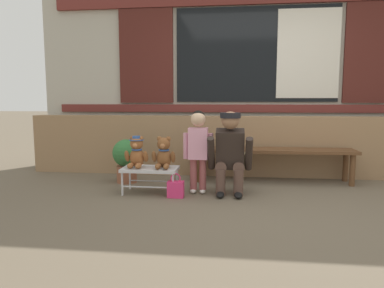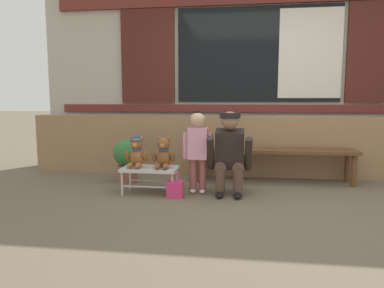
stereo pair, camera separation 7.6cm
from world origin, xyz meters
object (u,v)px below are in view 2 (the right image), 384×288
Objects in this scene: teddy_bear_with_hat at (136,152)px; wooden_bench_long at (274,154)px; handbag_on_ground at (175,189)px; potted_plant at (127,158)px; child_standing at (198,142)px; adult_crouching at (230,153)px; small_display_bench at (150,170)px; teddy_bear_plain at (163,154)px.

wooden_bench_long is at bearing 24.97° from teddy_bear_with_hat.
teddy_bear_with_hat is (-1.63, -0.76, 0.10)m from wooden_bench_long.
potted_plant is at bearing 139.74° from handbag_on_ground.
wooden_bench_long is 1.92m from potted_plant.
child_standing reaches higher than wooden_bench_long.
adult_crouching is (-0.54, -0.70, 0.11)m from wooden_bench_long.
wooden_bench_long is 1.49m from handbag_on_ground.
child_standing is at bearing -142.91° from wooden_bench_long.
adult_crouching is (0.92, 0.07, 0.21)m from small_display_bench.
teddy_bear_with_hat is at bearing 179.87° from teddy_bear_plain.
wooden_bench_long is at bearing 37.09° from child_standing.
handbag_on_ground is (0.48, -0.16, -0.38)m from teddy_bear_with_hat.
adult_crouching is 1.43m from potted_plant.
teddy_bear_plain is 1.34× the size of handbag_on_ground.
handbag_on_ground is (-0.60, -0.22, -0.38)m from adult_crouching.
handbag_on_ground is at bearing -43.75° from teddy_bear_plain.
potted_plant reaches higher than wooden_bench_long.
potted_plant is (-0.43, 0.49, 0.06)m from small_display_bench.
small_display_bench is 0.26m from teddy_bear_with_hat.
wooden_bench_long is 1.52m from teddy_bear_plain.
teddy_bear_plain is (0.32, -0.00, -0.01)m from teddy_bear_with_hat.
potted_plant is (-0.59, 0.48, -0.14)m from teddy_bear_plain.
potted_plant is at bearing 140.76° from teddy_bear_plain.
wooden_bench_long is 0.89m from adult_crouching.
teddy_bear_plain reaches higher than handbag_on_ground.
small_display_bench is at bearing -173.12° from child_standing.
teddy_bear_with_hat reaches higher than handbag_on_ground.
teddy_bear_plain is 0.77m from adult_crouching.
teddy_bear_with_hat is 0.38× the size of adult_crouching.
potted_plant is at bearing 131.73° from small_display_bench.
wooden_bench_long is 7.72× the size of handbag_on_ground.
teddy_bear_plain is at bearing 0.51° from small_display_bench.
potted_plant is (-0.76, 0.64, 0.23)m from handbag_on_ground.
teddy_bear_plain is 0.43m from handbag_on_ground.
adult_crouching is at bearing -17.22° from potted_plant.
handbag_on_ground is (-1.15, -0.92, -0.28)m from wooden_bench_long.
child_standing is (0.71, 0.06, 0.12)m from teddy_bear_with_hat.
child_standing is 1.01× the size of adult_crouching.
teddy_bear_plain is at bearing -175.23° from adult_crouching.
teddy_bear_with_hat is (-0.16, 0.00, 0.21)m from small_display_bench.
potted_plant is at bearing 162.78° from adult_crouching.
potted_plant is (-0.27, 0.48, -0.15)m from teddy_bear_with_hat.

